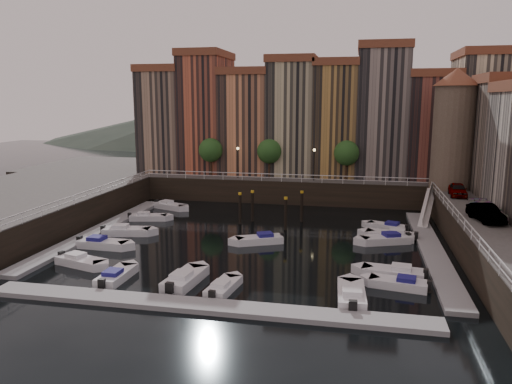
% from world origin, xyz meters
% --- Properties ---
extents(ground, '(200.00, 200.00, 0.00)m').
position_xyz_m(ground, '(0.00, 0.00, 0.00)').
color(ground, black).
rests_on(ground, ground).
extents(quay_far, '(80.00, 20.00, 3.00)m').
position_xyz_m(quay_far, '(0.00, 26.00, 1.50)').
color(quay_far, black).
rests_on(quay_far, ground).
extents(dock_left, '(2.00, 28.00, 0.35)m').
position_xyz_m(dock_left, '(-16.20, -1.00, 0.17)').
color(dock_left, gray).
rests_on(dock_left, ground).
extents(dock_right, '(2.00, 28.00, 0.35)m').
position_xyz_m(dock_right, '(16.20, -1.00, 0.17)').
color(dock_right, gray).
rests_on(dock_right, ground).
extents(dock_near, '(30.00, 2.00, 0.35)m').
position_xyz_m(dock_near, '(0.00, -17.00, 0.17)').
color(dock_near, gray).
rests_on(dock_near, ground).
extents(mountains, '(145.00, 100.00, 18.00)m').
position_xyz_m(mountains, '(1.72, 110.00, 7.92)').
color(mountains, '#2D382D').
rests_on(mountains, ground).
extents(far_terrace, '(48.70, 10.30, 17.50)m').
position_xyz_m(far_terrace, '(3.31, 23.50, 10.95)').
color(far_terrace, '#96775F').
rests_on(far_terrace, quay_far).
extents(corner_tower, '(5.20, 5.20, 13.80)m').
position_xyz_m(corner_tower, '(20.00, 14.50, 10.19)').
color(corner_tower, '#6B5B4C').
rests_on(corner_tower, quay_right).
extents(promenade_trees, '(21.20, 3.20, 5.20)m').
position_xyz_m(promenade_trees, '(-1.33, 18.20, 6.58)').
color(promenade_trees, black).
rests_on(promenade_trees, quay_far).
extents(street_lamps, '(10.36, 0.36, 4.18)m').
position_xyz_m(street_lamps, '(-1.00, 17.20, 5.90)').
color(street_lamps, black).
rests_on(street_lamps, quay_far).
extents(railings, '(36.08, 34.04, 0.52)m').
position_xyz_m(railings, '(0.00, 4.88, 3.79)').
color(railings, white).
rests_on(railings, ground).
extents(gangway, '(2.78, 8.32, 3.73)m').
position_xyz_m(gangway, '(17.10, 10.00, 1.92)').
color(gangway, white).
rests_on(gangway, ground).
extents(mooring_pilings, '(6.77, 4.15, 3.78)m').
position_xyz_m(mooring_pilings, '(0.34, 5.72, 1.65)').
color(mooring_pilings, black).
rests_on(mooring_pilings, ground).
extents(boat_left_0, '(4.73, 2.83, 1.06)m').
position_xyz_m(boat_left_0, '(-12.39, -10.88, 0.36)').
color(boat_left_0, silver).
rests_on(boat_left_0, ground).
extents(boat_left_1, '(4.93, 1.94, 1.13)m').
position_xyz_m(boat_left_1, '(-13.12, -5.97, 0.38)').
color(boat_left_1, silver).
rests_on(boat_left_1, ground).
extents(boat_left_2, '(5.01, 2.57, 1.12)m').
position_xyz_m(boat_left_2, '(-13.01, -1.45, 0.38)').
color(boat_left_2, silver).
rests_on(boat_left_2, ground).
extents(boat_left_3, '(4.41, 2.41, 0.99)m').
position_xyz_m(boat_left_3, '(-13.41, 4.74, 0.33)').
color(boat_left_3, silver).
rests_on(boat_left_3, ground).
extents(boat_left_4, '(4.66, 3.10, 1.05)m').
position_xyz_m(boat_left_4, '(-13.19, 10.84, 0.35)').
color(boat_left_4, silver).
rests_on(boat_left_4, ground).
extents(boat_right_0, '(4.41, 2.25, 0.99)m').
position_xyz_m(boat_right_0, '(12.76, -10.72, 0.33)').
color(boat_right_0, silver).
rests_on(boat_right_0, ground).
extents(boat_right_1, '(4.96, 2.39, 1.11)m').
position_xyz_m(boat_right_1, '(12.51, -8.58, 0.38)').
color(boat_right_1, silver).
rests_on(boat_right_1, ground).
extents(boat_right_2, '(4.88, 3.29, 1.10)m').
position_xyz_m(boat_right_2, '(12.35, 0.76, 0.37)').
color(boat_right_2, silver).
rests_on(boat_right_2, ground).
extents(boat_right_3, '(5.00, 2.55, 1.12)m').
position_xyz_m(boat_right_3, '(12.92, 2.26, 0.38)').
color(boat_right_3, silver).
rests_on(boat_right_3, ground).
extents(boat_right_4, '(4.33, 2.93, 0.98)m').
position_xyz_m(boat_right_4, '(12.77, 5.78, 0.33)').
color(boat_right_4, silver).
rests_on(boat_right_4, ground).
extents(boat_near_0, '(1.66, 4.46, 1.02)m').
position_xyz_m(boat_near_0, '(-7.94, -13.40, 0.34)').
color(boat_near_0, silver).
rests_on(boat_near_0, ground).
extents(boat_near_1, '(2.32, 5.12, 1.16)m').
position_xyz_m(boat_near_1, '(-2.63, -13.11, 0.39)').
color(boat_near_1, silver).
rests_on(boat_near_1, ground).
extents(boat_near_2, '(1.97, 4.17, 0.94)m').
position_xyz_m(boat_near_2, '(0.51, -13.92, 0.32)').
color(boat_near_2, silver).
rests_on(boat_near_2, ground).
extents(boat_near_3, '(2.07, 5.05, 1.15)m').
position_xyz_m(boat_near_3, '(9.40, -13.70, 0.39)').
color(boat_near_3, silver).
rests_on(boat_near_3, ground).
extents(car_a, '(1.90, 4.25, 1.42)m').
position_xyz_m(car_a, '(20.06, 9.80, 3.71)').
color(car_a, gray).
rests_on(car_a, quay_right).
extents(car_b, '(2.53, 4.72, 1.48)m').
position_xyz_m(car_b, '(20.31, -1.64, 3.74)').
color(car_b, gray).
rests_on(car_b, quay_right).
extents(car_c, '(2.84, 5.27, 1.45)m').
position_xyz_m(car_c, '(20.58, -0.87, 3.72)').
color(car_c, gray).
rests_on(car_c, quay_right).
extents(boat_extra_903, '(4.63, 3.38, 1.06)m').
position_xyz_m(boat_extra_903, '(0.76, -1.63, 0.36)').
color(boat_extra_903, silver).
rests_on(boat_extra_903, ground).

